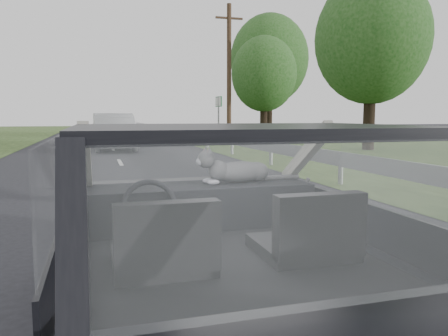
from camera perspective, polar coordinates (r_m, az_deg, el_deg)
subject_car at (r=2.61m, az=0.14°, el=-10.22°), size 1.80×4.00×1.45m
dashboard at (r=3.17m, az=-3.07°, el=-4.87°), size 1.58×0.45×0.30m
driver_seat at (r=2.21m, az=-7.79°, el=-9.23°), size 0.50×0.72×0.42m
passenger_seat at (r=2.46m, az=11.16°, el=-7.70°), size 0.50×0.72×0.42m
steering_wheel at (r=2.80m, az=-9.70°, el=-5.03°), size 0.36×0.36×0.04m
cat at (r=3.24m, az=2.08°, el=-0.31°), size 0.63×0.29×0.27m
guardrail at (r=13.40m, az=5.69°, el=2.83°), size 0.05×90.00×0.32m
other_car at (r=20.27m, az=-14.17°, el=4.64°), size 2.10×5.03×1.64m
highway_sign at (r=29.20m, az=-0.71°, el=6.58°), size 0.20×1.13×2.81m
utility_pole at (r=23.42m, az=0.66°, el=12.01°), size 0.25×0.25×7.28m
tree_1 at (r=20.72m, az=18.66°, el=12.64°), size 5.94×5.94×7.48m
tree_2 at (r=30.17m, az=5.24°, el=10.24°), size 5.66×5.66×6.69m
tree_3 at (r=34.04m, az=5.92°, el=11.72°), size 7.81×7.81×8.92m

